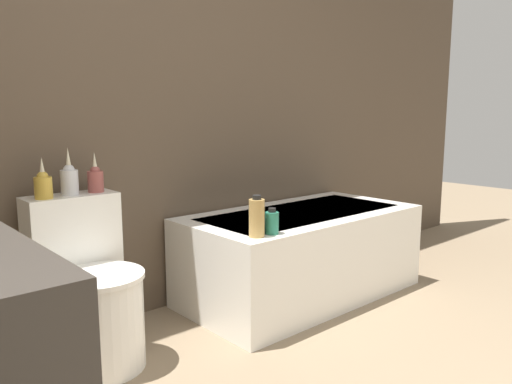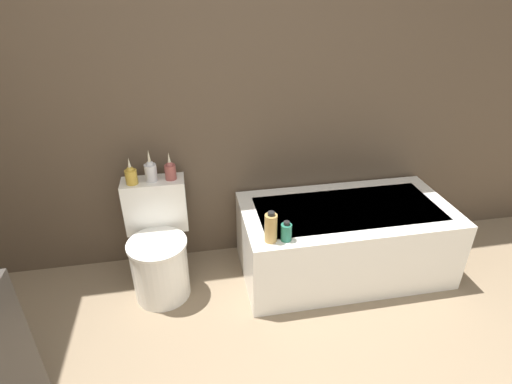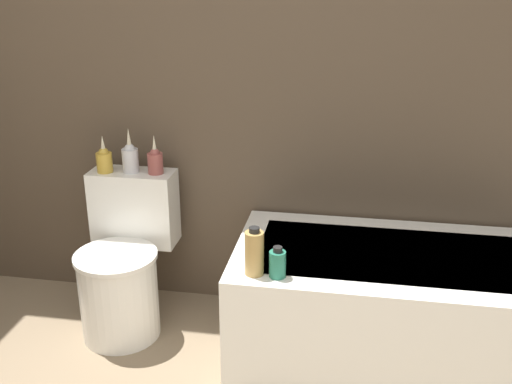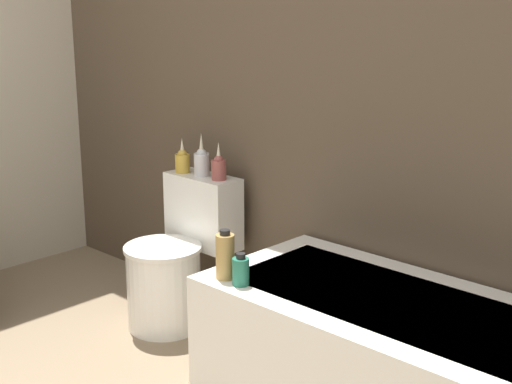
# 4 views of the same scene
# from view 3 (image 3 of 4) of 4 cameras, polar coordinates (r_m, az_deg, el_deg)

# --- Properties ---
(wall_back_tiled) EXTENTS (6.40, 0.06, 2.60)m
(wall_back_tiled) POSITION_cam_3_polar(r_m,az_deg,el_deg) (2.78, -3.72, 14.20)
(wall_back_tiled) COLOR brown
(wall_back_tiled) RESTS_ON ground_plane
(bathtub) EXTENTS (1.41, 0.72, 0.50)m
(bathtub) POSITION_cam_3_polar(r_m,az_deg,el_deg) (2.67, 13.52, -10.59)
(bathtub) COLOR white
(bathtub) RESTS_ON ground
(toilet) EXTENTS (0.40, 0.54, 0.71)m
(toilet) POSITION_cam_3_polar(r_m,az_deg,el_deg) (2.86, -12.45, -6.84)
(toilet) COLOR white
(toilet) RESTS_ON ground
(vase_gold) EXTENTS (0.07, 0.07, 0.18)m
(vase_gold) POSITION_cam_3_polar(r_m,az_deg,el_deg) (2.87, -14.26, 3.03)
(vase_gold) COLOR gold
(vase_gold) RESTS_ON toilet
(vase_silver) EXTENTS (0.08, 0.08, 0.21)m
(vase_silver) POSITION_cam_3_polar(r_m,az_deg,el_deg) (2.83, -11.90, 3.27)
(vase_silver) COLOR silver
(vase_silver) RESTS_ON toilet
(vase_bronze) EXTENTS (0.07, 0.07, 0.18)m
(vase_bronze) POSITION_cam_3_polar(r_m,az_deg,el_deg) (2.80, -9.58, 3.00)
(vase_bronze) COLOR #994C47
(vase_bronze) RESTS_ON toilet
(shampoo_bottle_tall) EXTENTS (0.07, 0.07, 0.20)m
(shampoo_bottle_tall) POSITION_cam_3_polar(r_m,az_deg,el_deg) (2.29, -0.16, -5.79)
(shampoo_bottle_tall) COLOR tan
(shampoo_bottle_tall) RESTS_ON bathtub
(shampoo_bottle_short) EXTENTS (0.06, 0.06, 0.13)m
(shampoo_bottle_short) POSITION_cam_3_polar(r_m,az_deg,el_deg) (2.29, 2.06, -6.82)
(shampoo_bottle_short) COLOR #267259
(shampoo_bottle_short) RESTS_ON bathtub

